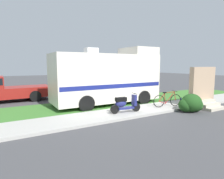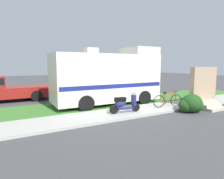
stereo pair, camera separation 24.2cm
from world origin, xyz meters
name	(u,v)px [view 1 (the left image)]	position (x,y,z in m)	size (l,w,h in m)	color
ground_plane	(123,108)	(0.00, 0.00, 0.00)	(80.00, 80.00, 0.00)	#424244
sidewalk	(136,111)	(0.00, -1.20, 0.06)	(24.00, 2.00, 0.12)	#ADAAA3
grass_strip	(111,103)	(0.00, 1.50, 0.04)	(24.00, 3.40, 0.08)	#3D752D
motorhome_rv	(108,77)	(-0.30, 1.34, 1.75)	(6.73, 2.68, 3.66)	silver
scooter	(125,104)	(-0.86, -1.38, 0.58)	(1.67, 0.52, 0.97)	black
bicycle	(167,100)	(2.06, -1.47, 0.51)	(1.75, 0.60, 0.91)	black
porch_steps	(204,91)	(4.17, -2.29, 0.97)	(2.00, 1.26, 2.40)	#BCB29E
bush_by_porch	(191,104)	(2.55, -2.69, 0.46)	(1.36, 1.02, 0.97)	#1E4719
bottle_green	(197,102)	(4.49, -1.69, 0.22)	(0.07, 0.07, 0.23)	#B2B2B7
bottle_spare	(181,99)	(4.16, -0.69, 0.23)	(0.08, 0.08, 0.27)	navy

